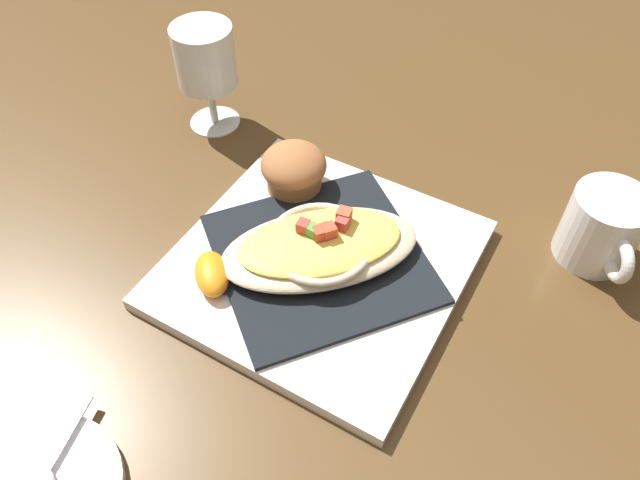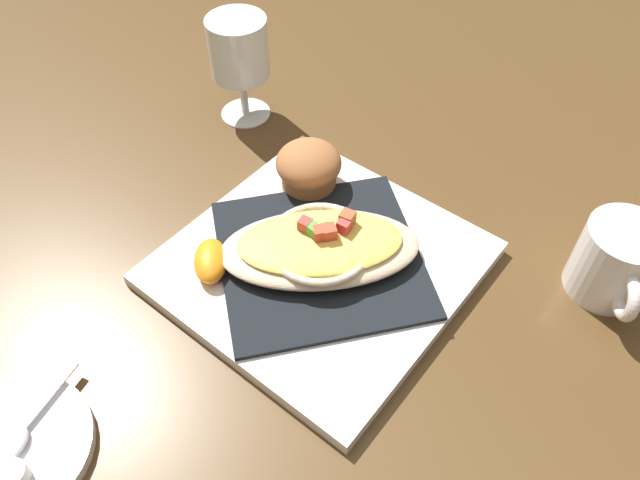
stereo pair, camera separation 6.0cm
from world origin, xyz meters
TOP-DOWN VIEW (x-y plane):
  - ground_plane at (0.00, 0.00)m, footprint 2.60×2.60m
  - square_plate at (0.00, 0.00)m, footprint 0.29×0.29m
  - folded_napkin at (0.00, 0.00)m, footprint 0.28×0.28m
  - gratin_dish at (0.00, 0.00)m, footprint 0.22×0.22m
  - muffin at (-0.08, 0.08)m, footprint 0.07×0.07m
  - orange_garnish at (-0.08, -0.08)m, footprint 0.07×0.07m
  - coffee_mug at (0.24, 0.16)m, footprint 0.08×0.10m
  - stemmed_glass at (-0.24, 0.14)m, footprint 0.07×0.07m
  - creamer_saucer at (-0.08, -0.31)m, footprint 0.13×0.13m
  - spoon at (-0.08, -0.31)m, footprint 0.04×0.10m
  - creamer_cup_2 at (-0.05, -0.33)m, footprint 0.02×0.02m

SIDE VIEW (x-z plane):
  - ground_plane at x=0.00m, z-range 0.00..0.00m
  - creamer_saucer at x=-0.08m, z-range 0.00..0.01m
  - square_plate at x=0.00m, z-range 0.00..0.02m
  - spoon at x=-0.08m, z-range 0.01..0.02m
  - folded_napkin at x=0.00m, z-range 0.02..0.02m
  - creamer_cup_2 at x=-0.05m, z-range 0.01..0.03m
  - orange_garnish at x=-0.08m, z-range 0.01..0.04m
  - coffee_mug at x=0.24m, z-range 0.00..0.08m
  - gratin_dish at x=0.00m, z-range 0.02..0.06m
  - muffin at x=-0.08m, z-range 0.02..0.07m
  - stemmed_glass at x=-0.24m, z-range 0.02..0.16m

